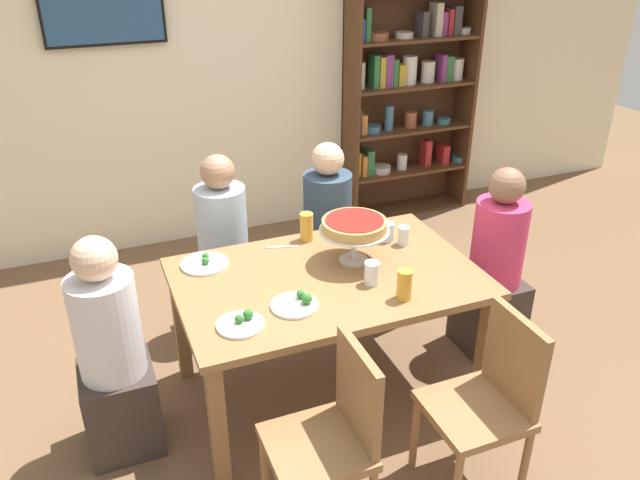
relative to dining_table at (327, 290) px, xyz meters
name	(u,v)px	position (x,y,z in m)	size (l,w,h in m)	color
ground_plane	(327,390)	(0.00, 0.00, -0.65)	(12.00, 12.00, 0.00)	brown
rear_partition	(214,58)	(0.00, 2.20, 0.75)	(8.00, 0.12, 2.80)	beige
dining_table	(327,290)	(0.00, 0.00, 0.00)	(1.51, 0.98, 0.74)	olive
bookshelf	(409,80)	(1.55, 2.01, 0.50)	(1.18, 0.30, 2.21)	#4C2D19
television	(103,11)	(-0.75, 2.11, 1.13)	(0.80, 0.05, 0.44)	black
diner_far_left	(224,258)	(-0.34, 0.81, -0.16)	(0.34, 0.34, 1.15)	#382D28
diner_head_east	(494,275)	(1.06, 0.03, -0.16)	(0.34, 0.34, 1.15)	#382D28
diner_far_right	(327,242)	(0.32, 0.78, -0.16)	(0.34, 0.34, 1.15)	#382D28
diner_head_west	(114,364)	(-1.07, 0.01, -0.16)	(0.34, 0.34, 1.15)	#382D28
chair_near_left	(333,432)	(-0.29, -0.77, -0.16)	(0.40, 0.40, 0.87)	olive
chair_near_right	(489,397)	(0.42, -0.83, -0.16)	(0.40, 0.40, 0.87)	olive
deep_dish_pizza_stand	(354,227)	(0.18, 0.08, 0.29)	(0.36, 0.36, 0.24)	silver
salad_plate_near_diner	(205,263)	(-0.55, 0.33, 0.10)	(0.25, 0.25, 0.05)	white
salad_plate_far_diner	(241,323)	(-0.52, -0.26, 0.10)	(0.21, 0.21, 0.06)	white
salad_plate_spare	(297,304)	(-0.24, -0.21, 0.10)	(0.22, 0.22, 0.07)	white
beer_glass_amber_tall	(306,227)	(0.04, 0.40, 0.17)	(0.07, 0.07, 0.16)	gold
beer_glass_amber_short	(404,285)	(0.25, -0.33, 0.16)	(0.07, 0.07, 0.15)	gold
water_glass_clear_near	(404,236)	(0.51, 0.15, 0.14)	(0.06, 0.06, 0.11)	white
water_glass_clear_far	(372,273)	(0.17, -0.16, 0.15)	(0.08, 0.08, 0.12)	white
water_glass_clear_spare	(388,232)	(0.45, 0.22, 0.14)	(0.07, 0.07, 0.11)	white
cutlery_fork_near	(361,231)	(0.36, 0.38, 0.09)	(0.18, 0.02, 0.01)	silver
cutlery_knife_near	(283,247)	(-0.11, 0.37, 0.09)	(0.18, 0.02, 0.01)	silver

